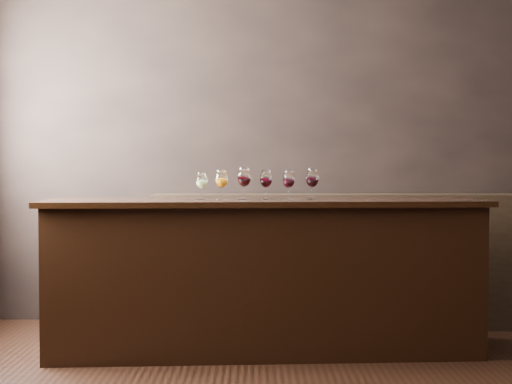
{
  "coord_description": "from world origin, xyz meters",
  "views": [
    {
      "loc": [
        -0.25,
        -3.48,
        1.23
      ],
      "look_at": [
        -0.24,
        1.23,
        1.07
      ],
      "focal_mm": 50.0,
      "sensor_mm": 36.0,
      "label": 1
    }
  ],
  "objects_px": {
    "back_bar_shelf": "(336,260)",
    "glass_red_d": "(312,179)",
    "glass_white": "(202,181)",
    "glass_red_c": "(289,180)",
    "bar_counter": "(264,279)",
    "glass_red_b": "(266,179)",
    "glass_amber": "(222,180)",
    "glass_red_a": "(244,178)"
  },
  "relations": [
    {
      "from": "glass_red_a",
      "to": "glass_red_d",
      "type": "relative_size",
      "value": 1.04
    },
    {
      "from": "glass_red_d",
      "to": "glass_amber",
      "type": "bearing_deg",
      "value": -175.58
    },
    {
      "from": "glass_white",
      "to": "glass_red_c",
      "type": "distance_m",
      "value": 0.58
    },
    {
      "from": "glass_red_d",
      "to": "glass_red_b",
      "type": "bearing_deg",
      "value": 177.33
    },
    {
      "from": "back_bar_shelf",
      "to": "glass_amber",
      "type": "distance_m",
      "value": 1.35
    },
    {
      "from": "glass_white",
      "to": "glass_red_d",
      "type": "height_order",
      "value": "glass_red_d"
    },
    {
      "from": "glass_red_a",
      "to": "glass_red_c",
      "type": "relative_size",
      "value": 1.1
    },
    {
      "from": "glass_red_b",
      "to": "glass_red_c",
      "type": "distance_m",
      "value": 0.15
    },
    {
      "from": "bar_counter",
      "to": "glass_amber",
      "type": "bearing_deg",
      "value": -175.56
    },
    {
      "from": "back_bar_shelf",
      "to": "glass_amber",
      "type": "relative_size",
      "value": 14.46
    },
    {
      "from": "bar_counter",
      "to": "glass_red_d",
      "type": "xyz_separation_m",
      "value": [
        0.32,
        0.01,
        0.67
      ]
    },
    {
      "from": "glass_red_c",
      "to": "glass_red_d",
      "type": "bearing_deg",
      "value": 6.16
    },
    {
      "from": "back_bar_shelf",
      "to": "glass_amber",
      "type": "height_order",
      "value": "glass_amber"
    },
    {
      "from": "bar_counter",
      "to": "glass_red_c",
      "type": "relative_size",
      "value": 14.58
    },
    {
      "from": "bar_counter",
      "to": "glass_red_b",
      "type": "distance_m",
      "value": 0.66
    },
    {
      "from": "bar_counter",
      "to": "glass_red_d",
      "type": "relative_size",
      "value": 13.76
    },
    {
      "from": "glass_red_b",
      "to": "glass_red_a",
      "type": "bearing_deg",
      "value": -171.92
    },
    {
      "from": "glass_amber",
      "to": "glass_red_d",
      "type": "xyz_separation_m",
      "value": [
        0.6,
        0.05,
        0.0
      ]
    },
    {
      "from": "glass_white",
      "to": "glass_red_a",
      "type": "bearing_deg",
      "value": 0.36
    },
    {
      "from": "back_bar_shelf",
      "to": "glass_red_d",
      "type": "relative_size",
      "value": 13.97
    },
    {
      "from": "glass_red_c",
      "to": "bar_counter",
      "type": "bearing_deg",
      "value": 177.37
    },
    {
      "from": "bar_counter",
      "to": "back_bar_shelf",
      "type": "bearing_deg",
      "value": 51.5
    },
    {
      "from": "glass_red_a",
      "to": "glass_red_c",
      "type": "height_order",
      "value": "glass_red_a"
    },
    {
      "from": "back_bar_shelf",
      "to": "glass_red_a",
      "type": "xyz_separation_m",
      "value": [
        -0.7,
        -0.79,
        0.65
      ]
    },
    {
      "from": "glass_amber",
      "to": "glass_red_c",
      "type": "relative_size",
      "value": 1.02
    },
    {
      "from": "glass_red_b",
      "to": "bar_counter",
      "type": "bearing_deg",
      "value": -113.7
    },
    {
      "from": "glass_red_b",
      "to": "glass_red_d",
      "type": "bearing_deg",
      "value": -2.67
    },
    {
      "from": "bar_counter",
      "to": "back_bar_shelf",
      "type": "distance_m",
      "value": 0.98
    },
    {
      "from": "back_bar_shelf",
      "to": "glass_red_d",
      "type": "height_order",
      "value": "glass_red_d"
    },
    {
      "from": "glass_white",
      "to": "glass_amber",
      "type": "bearing_deg",
      "value": -16.08
    },
    {
      "from": "bar_counter",
      "to": "glass_red_d",
      "type": "bearing_deg",
      "value": -1.26
    },
    {
      "from": "back_bar_shelf",
      "to": "glass_red_a",
      "type": "height_order",
      "value": "glass_red_a"
    },
    {
      "from": "back_bar_shelf",
      "to": "glass_red_c",
      "type": "distance_m",
      "value": 1.1
    },
    {
      "from": "bar_counter",
      "to": "glass_red_b",
      "type": "bearing_deg",
      "value": 63.31
    },
    {
      "from": "glass_amber",
      "to": "bar_counter",
      "type": "bearing_deg",
      "value": 7.43
    },
    {
      "from": "glass_amber",
      "to": "glass_red_b",
      "type": "bearing_deg",
      "value": 11.73
    },
    {
      "from": "back_bar_shelf",
      "to": "bar_counter",
      "type": "bearing_deg",
      "value": -125.51
    },
    {
      "from": "back_bar_shelf",
      "to": "glass_red_b",
      "type": "bearing_deg",
      "value": -125.83
    },
    {
      "from": "back_bar_shelf",
      "to": "glass_red_c",
      "type": "bearing_deg",
      "value": -116.9
    },
    {
      "from": "glass_red_b",
      "to": "glass_red_d",
      "type": "relative_size",
      "value": 0.97
    },
    {
      "from": "bar_counter",
      "to": "glass_red_a",
      "type": "distance_m",
      "value": 0.68
    },
    {
      "from": "bar_counter",
      "to": "glass_red_a",
      "type": "bearing_deg",
      "value": 175.53
    }
  ]
}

